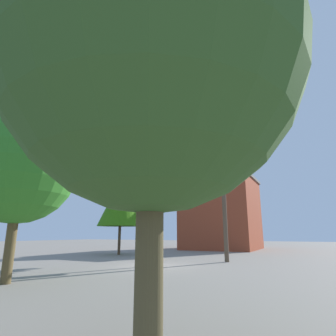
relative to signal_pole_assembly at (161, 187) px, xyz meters
name	(u,v)px	position (x,y,z in m)	size (l,w,h in m)	color
ground_plane	(153,266)	(-1.49, -0.35, -4.69)	(120.00, 120.00, 0.00)	gray
signal_pole_assembly	(161,187)	(0.00, 0.00, 0.00)	(5.30, 2.08, 6.54)	black
utility_pole	(224,202)	(2.64, -3.36, -0.87)	(1.18, 1.51, 7.37)	brown
fire_hydrant	(159,253)	(2.13, 1.27, -4.27)	(0.33, 0.24, 0.83)	gold
tree_near	(20,168)	(-8.73, 1.53, -0.44)	(4.34, 4.34, 6.43)	brown
tree_mid	(121,201)	(4.69, 6.67, -0.07)	(3.98, 3.98, 6.83)	#503A26
tree_far	(152,70)	(-12.21, -6.48, -0.55)	(4.33, 4.33, 6.32)	brown
brick_building	(222,213)	(17.50, 1.15, -0.48)	(9.25, 8.14, 8.38)	brown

